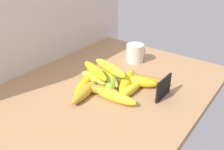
# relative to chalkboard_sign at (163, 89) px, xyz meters

# --- Properties ---
(counter_top) EXTENTS (1.10, 0.76, 0.03)m
(counter_top) POSITION_rel_chalkboard_sign_xyz_m (-0.11, 0.22, -0.05)
(counter_top) COLOR #A87D54
(counter_top) RESTS_ON ground
(back_wall) EXTENTS (1.30, 0.02, 0.70)m
(back_wall) POSITION_rel_chalkboard_sign_xyz_m (-0.11, 0.61, 0.28)
(back_wall) COLOR beige
(back_wall) RESTS_ON ground
(chalkboard_sign) EXTENTS (0.11, 0.02, 0.08)m
(chalkboard_sign) POSITION_rel_chalkboard_sign_xyz_m (0.00, 0.00, 0.00)
(chalkboard_sign) COLOR black
(chalkboard_sign) RESTS_ON counter_top
(coffee_mug) EXTENTS (0.10, 0.09, 0.09)m
(coffee_mug) POSITION_rel_chalkboard_sign_xyz_m (0.22, 0.27, 0.01)
(coffee_mug) COLOR silver
(coffee_mug) RESTS_ON counter_top
(banana_0) EXTENTS (0.06, 0.16, 0.04)m
(banana_0) POSITION_rel_chalkboard_sign_xyz_m (-0.07, 0.29, -0.02)
(banana_0) COLOR gold
(banana_0) RESTS_ON counter_top
(banana_1) EXTENTS (0.19, 0.10, 0.03)m
(banana_1) POSITION_rel_chalkboard_sign_xyz_m (-0.12, 0.30, -0.02)
(banana_1) COLOR yellow
(banana_1) RESTS_ON counter_top
(banana_2) EXTENTS (0.10, 0.17, 0.04)m
(banana_2) POSITION_rel_chalkboard_sign_xyz_m (0.01, 0.12, -0.02)
(banana_2) COLOR yellow
(banana_2) RESTS_ON counter_top
(banana_3) EXTENTS (0.20, 0.11, 0.04)m
(banana_3) POSITION_rel_chalkboard_sign_xyz_m (-0.01, 0.16, -0.02)
(banana_3) COLOR yellow
(banana_3) RESTS_ON counter_top
(banana_4) EXTENTS (0.05, 0.18, 0.04)m
(banana_4) POSITION_rel_chalkboard_sign_xyz_m (-0.13, 0.13, -0.02)
(banana_4) COLOR yellow
(banana_4) RESTS_ON counter_top
(banana_5) EXTENTS (0.14, 0.18, 0.04)m
(banana_5) POSITION_rel_chalkboard_sign_xyz_m (-0.02, 0.24, -0.02)
(banana_5) COLOR gold
(banana_5) RESTS_ON counter_top
(banana_6) EXTENTS (0.09, 0.20, 0.03)m
(banana_6) POSITION_rel_chalkboard_sign_xyz_m (0.06, 0.11, -0.02)
(banana_6) COLOR olive
(banana_6) RESTS_ON counter_top
(banana_7) EXTENTS (0.19, 0.08, 0.04)m
(banana_7) POSITION_rel_chalkboard_sign_xyz_m (-0.18, 0.25, -0.02)
(banana_7) COLOR gold
(banana_7) RESTS_ON counter_top
(banana_8) EXTENTS (0.18, 0.04, 0.04)m
(banana_8) POSITION_rel_chalkboard_sign_xyz_m (-0.06, 0.11, -0.02)
(banana_8) COLOR yellow
(banana_8) RESTS_ON counter_top
(banana_9) EXTENTS (0.10, 0.18, 0.04)m
(banana_9) POSITION_rel_chalkboard_sign_xyz_m (-0.13, 0.22, -0.02)
(banana_9) COLOR #A78028
(banana_9) RESTS_ON counter_top
(banana_10) EXTENTS (0.19, 0.13, 0.04)m
(banana_10) POSITION_rel_chalkboard_sign_xyz_m (-0.06, 0.20, -0.02)
(banana_10) COLOR #95BA39
(banana_10) RESTS_ON counter_top
(banana_11) EXTENTS (0.11, 0.19, 0.04)m
(banana_11) POSITION_rel_chalkboard_sign_xyz_m (-0.07, 0.28, 0.02)
(banana_11) COLOR yellow
(banana_11) RESTS_ON banana_0
(banana_12) EXTENTS (0.10, 0.21, 0.04)m
(banana_12) POSITION_rel_chalkboard_sign_xyz_m (-0.02, 0.25, 0.02)
(banana_12) COLOR yellow
(banana_12) RESTS_ON banana_5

